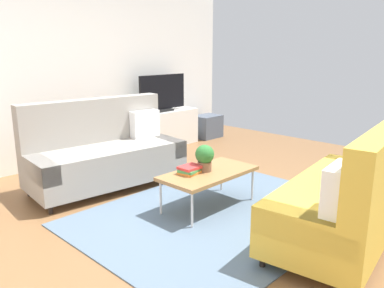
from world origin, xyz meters
TOP-DOWN VIEW (x-y plane):
  - ground_plane at (0.00, 0.00)m, footprint 7.68×7.68m
  - wall_far at (0.00, 2.80)m, footprint 6.40×0.12m
  - area_rug at (-0.03, -0.19)m, footprint 2.90×2.20m
  - couch_beige at (-0.36, 1.43)m, footprint 1.98×1.03m
  - couch_green at (0.32, -1.41)m, footprint 1.99×1.08m
  - coffee_table at (0.02, 0.01)m, footprint 1.10×0.56m
  - tv_console at (1.54, 2.46)m, footprint 1.40×0.44m
  - tv at (1.54, 2.44)m, footprint 1.00×0.20m
  - storage_trunk at (2.64, 2.36)m, footprint 0.52×0.40m
  - potted_plant at (0.01, 0.05)m, footprint 0.21×0.21m
  - table_book_0 at (-0.16, 0.11)m, footprint 0.26×0.20m
  - table_book_1 at (-0.16, 0.11)m, footprint 0.27×0.23m
  - table_book_2 at (-0.16, 0.11)m, footprint 0.24×0.18m
  - vase_0 at (0.96, 2.51)m, footprint 0.11×0.11m
  - vase_1 at (1.12, 2.51)m, footprint 0.12×0.12m
  - bottle_0 at (1.30, 2.42)m, footprint 0.05×0.05m

SIDE VIEW (x-z plane):
  - ground_plane at x=0.00m, z-range 0.00..0.00m
  - area_rug at x=-0.03m, z-range 0.00..0.01m
  - storage_trunk at x=2.64m, z-range 0.00..0.44m
  - tv_console at x=1.54m, z-range 0.00..0.64m
  - coffee_table at x=0.02m, z-range 0.18..0.60m
  - table_book_0 at x=-0.16m, z-range 0.42..0.45m
  - couch_beige at x=-0.36m, z-range -0.11..0.99m
  - couch_green at x=0.32m, z-range -0.11..0.99m
  - table_book_1 at x=-0.16m, z-range 0.45..0.47m
  - table_book_2 at x=-0.16m, z-range 0.47..0.50m
  - potted_plant at x=0.01m, z-range 0.43..0.73m
  - vase_0 at x=0.96m, z-range 0.64..0.77m
  - bottle_0 at x=1.30m, z-range 0.64..0.80m
  - vase_1 at x=1.12m, z-range 0.64..0.80m
  - tv at x=1.54m, z-range 0.63..1.27m
  - wall_far at x=0.00m, z-range 0.00..2.90m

